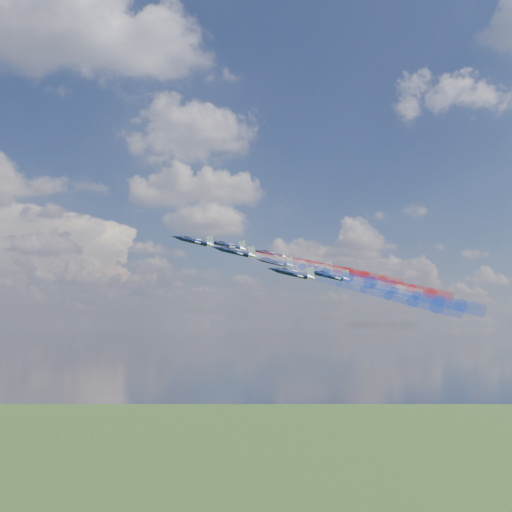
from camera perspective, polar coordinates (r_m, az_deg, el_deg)
name	(u,v)px	position (r m, az deg, el deg)	size (l,w,h in m)	color
jet_lead	(195,241)	(158.84, -6.23, 1.49)	(9.83, 12.29, 3.28)	black
trail_lead	(280,261)	(160.50, 2.47, -0.48)	(4.10, 38.94, 4.10)	white
jet_inner_left	(235,252)	(149.74, -2.10, 0.40)	(9.83, 12.29, 3.28)	black
trail_inner_left	(325,272)	(153.34, 7.00, -1.65)	(4.10, 38.94, 4.10)	blue
jet_inner_right	(228,246)	(170.28, -2.81, 1.04)	(9.83, 12.29, 3.28)	black
trail_inner_right	(308,264)	(173.29, 5.23, -0.79)	(4.10, 38.94, 4.10)	red
jet_outer_left	(293,274)	(139.29, 3.76, -1.79)	(9.83, 12.29, 3.28)	black
trail_outer_left	(389,295)	(145.62, 13.24, -3.88)	(4.10, 38.94, 4.10)	blue
jet_center_third	(275,262)	(161.58, 1.90, -0.64)	(9.83, 12.29, 3.28)	black
trail_center_third	(357,281)	(166.77, 10.21, -2.51)	(4.10, 38.94, 4.10)	white
jet_outer_right	(272,255)	(182.28, 1.61, 0.14)	(9.83, 12.29, 3.28)	black
trail_outer_right	(345,271)	(187.08, 9.01, -1.54)	(4.10, 38.94, 4.10)	red
jet_rear_left	(330,276)	(153.40, 7.50, -2.02)	(9.83, 12.29, 3.28)	black
trail_rear_left	(417,296)	(161.05, 15.95, -3.88)	(4.10, 38.94, 4.10)	blue
jet_rear_right	(316,267)	(173.59, 6.03, -1.09)	(9.83, 12.29, 3.28)	black
trail_rear_right	(392,284)	(180.37, 13.61, -2.79)	(4.10, 38.94, 4.10)	red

